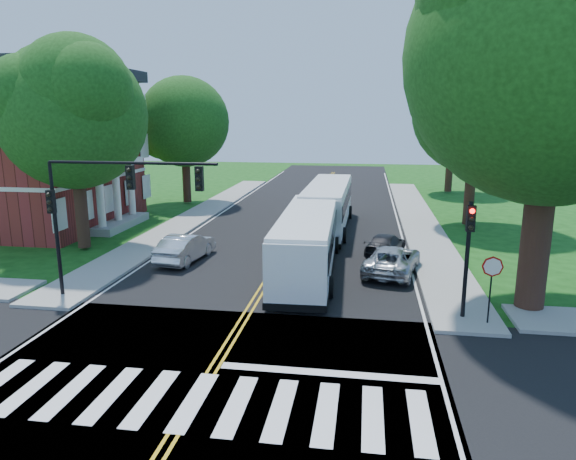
% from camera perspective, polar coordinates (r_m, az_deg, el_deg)
% --- Properties ---
extents(ground, '(140.00, 140.00, 0.00)m').
position_cam_1_polar(ground, '(15.29, -9.80, -17.31)').
color(ground, '#124210').
rests_on(ground, ground).
extents(road, '(14.00, 96.00, 0.01)m').
position_cam_1_polar(road, '(31.75, 0.44, -1.15)').
color(road, black).
rests_on(road, ground).
extents(cross_road, '(60.00, 12.00, 0.01)m').
position_cam_1_polar(cross_road, '(15.29, -9.81, -17.29)').
color(cross_road, black).
rests_on(cross_road, ground).
extents(center_line, '(0.36, 70.00, 0.01)m').
position_cam_1_polar(center_line, '(35.61, 1.37, 0.39)').
color(center_line, gold).
rests_on(center_line, road).
extents(edge_line_w, '(0.12, 70.00, 0.01)m').
position_cam_1_polar(edge_line_w, '(37.07, -9.11, 0.72)').
color(edge_line_w, silver).
rests_on(edge_line_w, road).
extents(edge_line_e, '(0.12, 70.00, 0.01)m').
position_cam_1_polar(edge_line_e, '(35.41, 12.35, 0.02)').
color(edge_line_e, silver).
rests_on(edge_line_e, road).
extents(crosswalk, '(12.60, 3.00, 0.01)m').
position_cam_1_polar(crosswalk, '(14.87, -10.44, -18.18)').
color(crosswalk, silver).
rests_on(crosswalk, road).
extents(stop_bar, '(6.60, 0.40, 0.01)m').
position_cam_1_polar(stop_bar, '(16.04, 4.52, -15.56)').
color(stop_bar, silver).
rests_on(stop_bar, road).
extents(sidewalk_nw, '(2.60, 40.00, 0.15)m').
position_cam_1_polar(sidewalk_nw, '(40.32, -9.86, 1.74)').
color(sidewalk_nw, gray).
rests_on(sidewalk_nw, ground).
extents(sidewalk_ne, '(2.60, 40.00, 0.15)m').
position_cam_1_polar(sidewalk_ne, '(38.45, 14.32, 1.01)').
color(sidewalk_ne, gray).
rests_on(sidewalk_ne, ground).
extents(tree_ne_big, '(10.80, 10.80, 14.91)m').
position_cam_1_polar(tree_ne_big, '(21.63, 27.61, 16.69)').
color(tree_ne_big, '#321C14').
rests_on(tree_ne_big, ground).
extents(tree_west_near, '(8.00, 8.00, 11.40)m').
position_cam_1_polar(tree_west_near, '(30.93, -22.78, 11.60)').
color(tree_west_near, '#321C14').
rests_on(tree_west_near, ground).
extents(tree_west_far, '(7.60, 7.60, 10.67)m').
position_cam_1_polar(tree_west_far, '(45.22, -11.48, 11.68)').
color(tree_west_far, '#321C14').
rests_on(tree_west_far, ground).
extents(tree_east_mid, '(8.40, 8.40, 11.93)m').
position_cam_1_polar(tree_east_mid, '(37.18, 20.16, 12.34)').
color(tree_east_mid, '#321C14').
rests_on(tree_east_mid, ground).
extents(tree_east_far, '(7.20, 7.20, 10.34)m').
position_cam_1_polar(tree_east_far, '(53.13, 17.81, 11.30)').
color(tree_east_far, '#321C14').
rests_on(tree_east_far, ground).
extents(signal_nw, '(7.15, 0.46, 5.66)m').
position_cam_1_polar(signal_nw, '(21.79, -19.61, 3.46)').
color(signal_nw, black).
rests_on(signal_nw, ground).
extents(signal_ne, '(0.30, 0.46, 4.40)m').
position_cam_1_polar(signal_ne, '(19.86, 19.40, -1.53)').
color(signal_ne, black).
rests_on(signal_ne, ground).
extents(stop_sign, '(0.76, 0.08, 2.53)m').
position_cam_1_polar(stop_sign, '(19.84, 21.72, -4.53)').
color(stop_sign, black).
rests_on(stop_sign, ground).
extents(bus_lead, '(3.04, 11.58, 2.98)m').
position_cam_1_polar(bus_lead, '(25.01, 2.20, -1.23)').
color(bus_lead, white).
rests_on(bus_lead, road).
extents(bus_follow, '(3.02, 11.98, 3.09)m').
position_cam_1_polar(bus_follow, '(34.60, 4.44, 2.74)').
color(bus_follow, white).
rests_on(bus_follow, road).
extents(hatchback, '(2.05, 4.61, 1.47)m').
position_cam_1_polar(hatchback, '(27.66, -11.32, -1.91)').
color(hatchback, silver).
rests_on(hatchback, road).
extents(suv, '(3.24, 5.23, 1.35)m').
position_cam_1_polar(suv, '(25.57, 11.51, -3.25)').
color(suv, '#B1B4B8').
rests_on(suv, road).
extents(dark_sedan, '(2.63, 4.30, 1.17)m').
position_cam_1_polar(dark_sedan, '(28.88, 10.77, -1.57)').
color(dark_sedan, black).
rests_on(dark_sedan, road).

